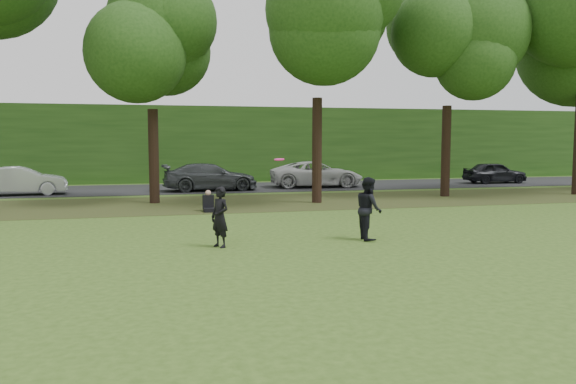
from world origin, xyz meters
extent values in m
plane|color=#324F18|center=(0.00, 0.00, 0.00)|extent=(120.00, 120.00, 0.00)
cube|color=#473719|center=(0.00, 13.00, 0.01)|extent=(60.00, 7.00, 0.01)
cube|color=black|center=(0.00, 21.00, 0.01)|extent=(70.00, 7.00, 0.02)
cube|color=#1D4012|center=(0.00, 27.00, 2.50)|extent=(70.00, 3.00, 5.00)
imported|color=black|center=(-1.48, 2.95, 0.79)|extent=(0.63, 0.69, 1.58)
imported|color=black|center=(2.69, 3.05, 0.88)|extent=(0.74, 0.91, 1.76)
imported|color=#AAADB2|center=(-9.46, 19.06, 0.74)|extent=(4.50, 1.98, 1.44)
imported|color=#3B3F43|center=(0.04, 19.31, 0.76)|extent=(5.22, 2.33, 1.49)
imported|color=#B9B9B9|center=(6.39, 20.18, 0.77)|extent=(5.58, 2.88, 1.51)
imported|color=black|center=(18.39, 20.25, 0.70)|extent=(4.03, 1.73, 1.36)
cylinder|color=#FE1583|center=(0.16, 3.20, 2.26)|extent=(0.38, 0.38, 0.06)
cube|color=black|center=(-1.00, 10.20, 0.08)|extent=(0.41, 0.57, 0.16)
cube|color=black|center=(-1.00, 10.48, 0.36)|extent=(0.42, 0.35, 0.56)
sphere|color=tan|center=(-1.00, 10.48, 0.72)|extent=(0.22, 0.22, 0.22)
cylinder|color=black|center=(-3.00, 13.90, 2.06)|extent=(0.44, 0.44, 4.12)
sphere|color=#1D4012|center=(-3.00, 13.90, 6.86)|extent=(5.80, 5.80, 5.80)
cylinder|color=black|center=(4.00, 12.30, 2.31)|extent=(0.44, 0.44, 4.62)
sphere|color=#1D4012|center=(4.00, 12.30, 7.70)|extent=(6.60, 6.60, 6.60)
cylinder|color=black|center=(11.00, 13.50, 2.23)|extent=(0.44, 0.44, 4.45)
sphere|color=#1D4012|center=(11.00, 13.50, 7.42)|extent=(6.20, 6.20, 6.20)
camera|label=1|loc=(-3.27, -11.44, 2.78)|focal=35.00mm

